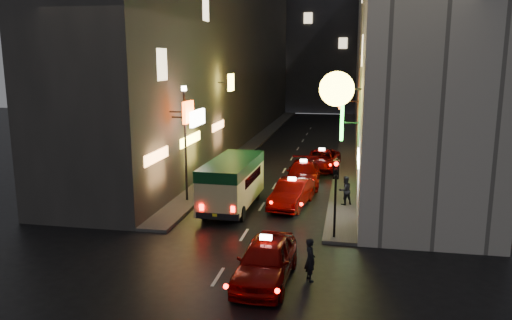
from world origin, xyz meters
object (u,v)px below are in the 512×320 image
Objects in this scene: taxi_near at (266,257)px; lamp_post at (185,136)px; minibus at (232,178)px; traffic_light at (336,181)px; pedestrian_crossing at (310,257)px.

taxi_near is 0.92× the size of lamp_post.
traffic_light reaches higher than minibus.
minibus is 9.31m from pedestrian_crossing.
pedestrian_crossing is 0.51× the size of traffic_light.
traffic_light is (5.45, -3.84, 1.02)m from minibus.
taxi_near reaches higher than pedestrian_crossing.
lamp_post is (-7.50, 8.65, 2.83)m from pedestrian_crossing.
pedestrian_crossing is at bearing 12.65° from taxi_near.
minibus is 0.99× the size of lamp_post.
taxi_near is at bearing -116.62° from traffic_light.
lamp_post reaches higher than taxi_near.
lamp_post reaches higher than traffic_light.
taxi_near is at bearing -56.50° from lamp_post.
lamp_post is at bearing 166.04° from minibus.
lamp_post is at bearing 151.09° from traffic_light.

